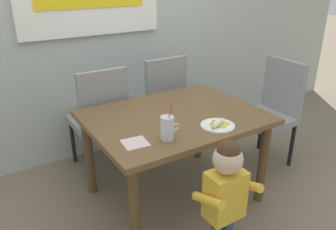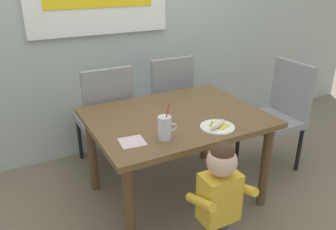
# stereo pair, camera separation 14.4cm
# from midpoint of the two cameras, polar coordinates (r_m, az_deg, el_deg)

# --- Properties ---
(ground_plane) EXTENTS (24.00, 24.00, 0.00)m
(ground_plane) POSITION_cam_midpoint_polar(r_m,az_deg,el_deg) (2.78, 2.75, -13.58)
(ground_plane) COLOR #7A6B56
(dining_table) EXTENTS (1.24, 0.96, 0.71)m
(dining_table) POSITION_cam_midpoint_polar(r_m,az_deg,el_deg) (2.46, 3.03, -2.09)
(dining_table) COLOR brown
(dining_table) RESTS_ON ground
(dining_chair_left) EXTENTS (0.44, 0.45, 0.96)m
(dining_chair_left) POSITION_cam_midpoint_polar(r_m,az_deg,el_deg) (2.91, -9.22, 0.34)
(dining_chair_left) COLOR gray
(dining_chair_left) RESTS_ON ground
(dining_chair_right) EXTENTS (0.44, 0.45, 0.96)m
(dining_chair_right) POSITION_cam_midpoint_polar(r_m,az_deg,el_deg) (3.21, 1.07, 2.83)
(dining_chair_right) COLOR gray
(dining_chair_right) RESTS_ON ground
(dining_chair_far) EXTENTS (0.44, 0.44, 0.96)m
(dining_chair_far) POSITION_cam_midpoint_polar(r_m,az_deg,el_deg) (3.12, 19.77, 0.80)
(dining_chair_far) COLOR gray
(dining_chair_far) RESTS_ON ground
(toddler_standing) EXTENTS (0.33, 0.24, 0.84)m
(toddler_standing) POSITION_cam_midpoint_polar(r_m,az_deg,el_deg) (1.96, 10.97, -12.83)
(toddler_standing) COLOR #3F4760
(toddler_standing) RESTS_ON ground
(milk_cup) EXTENTS (0.13, 0.09, 0.25)m
(milk_cup) POSITION_cam_midpoint_polar(r_m,az_deg,el_deg) (2.05, 1.45, -2.45)
(milk_cup) COLOR silver
(milk_cup) RESTS_ON dining_table
(snack_plate) EXTENTS (0.23, 0.23, 0.01)m
(snack_plate) POSITION_cam_midpoint_polar(r_m,az_deg,el_deg) (2.25, 10.25, -2.07)
(snack_plate) COLOR white
(snack_plate) RESTS_ON dining_table
(peeled_banana) EXTENTS (0.18, 0.13, 0.07)m
(peeled_banana) POSITION_cam_midpoint_polar(r_m,az_deg,el_deg) (2.23, 10.35, -1.63)
(peeled_banana) COLOR #F4EAC6
(peeled_banana) RESTS_ON snack_plate
(paper_napkin) EXTENTS (0.16, 0.16, 0.00)m
(paper_napkin) POSITION_cam_midpoint_polar(r_m,az_deg,el_deg) (2.04, -4.14, -4.63)
(paper_napkin) COLOR silver
(paper_napkin) RESTS_ON dining_table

